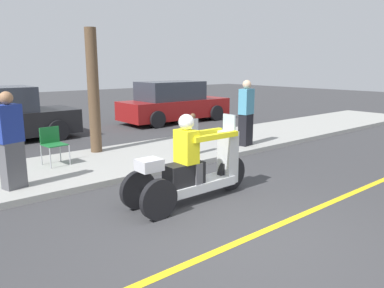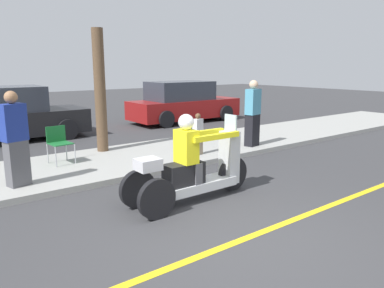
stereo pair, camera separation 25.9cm
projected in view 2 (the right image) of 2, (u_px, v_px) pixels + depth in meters
name	position (u px, v px, depth m)	size (l,w,h in m)	color
ground_plane	(239.00, 241.00, 4.94)	(60.00, 60.00, 0.00)	#38383A
lane_stripe	(261.00, 233.00, 5.19)	(24.00, 0.12, 0.01)	gold
sidewalk_strip	(97.00, 165.00, 8.51)	(28.00, 2.80, 0.12)	#9E9E99
motorcycle_trike	(192.00, 170.00, 6.29)	(2.46, 0.68, 1.51)	black
spectator_end_of_line	(198.00, 135.00, 9.12)	(0.27, 0.19, 1.02)	gray
spectator_mid_group	(15.00, 141.00, 6.68)	(0.46, 0.35, 1.72)	#515156
spectator_near_curb	(253.00, 115.00, 10.04)	(0.46, 0.34, 1.77)	black
folding_chair_set_back	(59.00, 141.00, 8.36)	(0.51, 0.51, 0.82)	#A5A8AD
parked_car_lot_center	(6.00, 116.00, 11.27)	(4.54, 1.96, 1.65)	black
parked_car_lot_right	(183.00, 103.00, 15.19)	(4.57, 1.93, 1.64)	maroon
tree_trunk	(100.00, 91.00, 9.31)	(0.28, 0.28, 3.04)	brown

